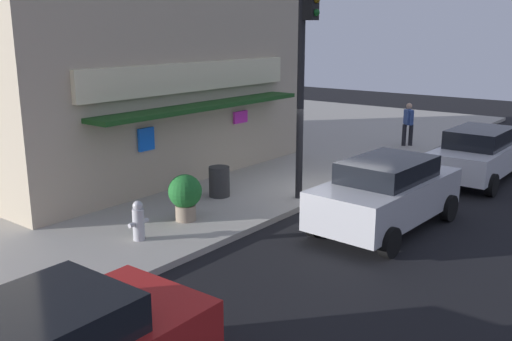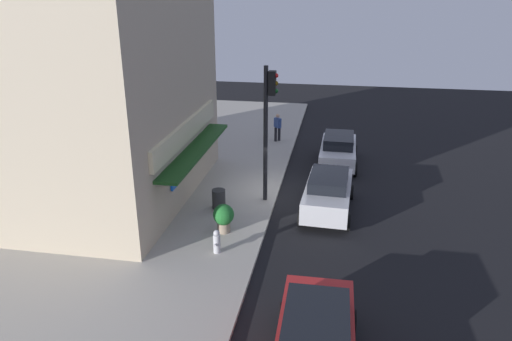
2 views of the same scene
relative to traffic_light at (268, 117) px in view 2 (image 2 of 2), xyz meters
name	(u,v)px [view 2 (image 2 of 2)]	position (x,y,z in m)	size (l,w,h in m)	color
ground_plane	(278,194)	(0.93, -0.35, -3.76)	(51.54, 51.54, 0.00)	black
sidewalk	(136,183)	(0.93, 6.35, -3.68)	(34.36, 13.41, 0.14)	#A39E93
corner_building	(75,91)	(-0.50, 8.01, 0.87)	(10.37, 10.23, 8.96)	tan
traffic_light	(268,117)	(0.00, 0.00, 0.00)	(0.32, 0.58, 5.67)	black
fire_hydrant	(217,242)	(-4.62, 1.04, -3.20)	(0.49, 0.25, 0.86)	#B2B2B7
trash_can	(219,199)	(-1.18, 1.84, -3.21)	(0.55, 0.55, 0.80)	#2D2D2D
pedestrian	(278,126)	(8.31, 0.68, -2.72)	(0.46, 0.47, 1.62)	black
potted_plant_by_doorway	(224,216)	(-3.12, 1.16, -2.99)	(0.78, 0.78, 1.09)	gray
parked_car_silver	(328,192)	(-0.42, -2.56, -2.90)	(4.29, 2.16, 1.64)	#B7B7BC
parked_car_white	(338,150)	(5.24, -2.87, -2.93)	(4.20, 2.02, 1.59)	silver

